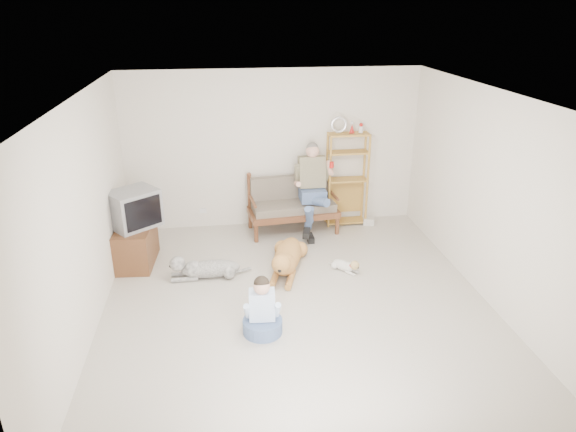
{
  "coord_description": "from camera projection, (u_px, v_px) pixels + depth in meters",
  "views": [
    {
      "loc": [
        -0.91,
        -5.72,
        3.65
      ],
      "look_at": [
        0.02,
        1.0,
        0.84
      ],
      "focal_mm": 32.0,
      "sensor_mm": 36.0,
      "label": 1
    }
  ],
  "objects": [
    {
      "name": "golden_retriever",
      "position": [
        286.0,
        258.0,
        7.54
      ],
      "size": [
        0.68,
        1.54,
        0.48
      ],
      "rotation": [
        0.0,
        0.0,
        -0.29
      ],
      "color": "#B87B3F",
      "rests_on": "ground"
    },
    {
      "name": "terrier",
      "position": [
        347.0,
        266.0,
        7.54
      ],
      "size": [
        0.41,
        0.46,
        0.21
      ],
      "rotation": [
        0.0,
        0.0,
        0.69
      ],
      "color": "silver",
      "rests_on": "ground"
    },
    {
      "name": "book_stack",
      "position": [
        369.0,
        221.0,
        9.15
      ],
      "size": [
        0.21,
        0.17,
        0.12
      ],
      "primitive_type": "cube",
      "rotation": [
        0.0,
        0.0,
        -0.2
      ],
      "color": "white",
      "rests_on": "ground"
    },
    {
      "name": "crt_tv",
      "position": [
        134.0,
        209.0,
        7.51
      ],
      "size": [
        0.85,
        0.83,
        0.55
      ],
      "rotation": [
        0.0,
        0.0,
        -0.9
      ],
      "color": "gray",
      "rests_on": "tv_stand"
    },
    {
      "name": "wall_front",
      "position": [
        356.0,
        347.0,
        3.71
      ],
      "size": [
        5.0,
        0.0,
        5.0
      ],
      "primitive_type": "plane",
      "rotation": [
        -1.57,
        0.0,
        0.0
      ],
      "color": "beige",
      "rests_on": "ground"
    },
    {
      "name": "wall_outlet",
      "position": [
        203.0,
        211.0,
        8.98
      ],
      "size": [
        0.12,
        0.02,
        0.08
      ],
      "primitive_type": "cube",
      "color": "silver",
      "rests_on": "ground"
    },
    {
      "name": "loveseat",
      "position": [
        293.0,
        203.0,
        8.79
      ],
      "size": [
        1.56,
        0.84,
        0.95
      ],
      "rotation": [
        0.0,
        0.0,
        0.09
      ],
      "color": "brown",
      "rests_on": "ground"
    },
    {
      "name": "shaggy_dog",
      "position": [
        203.0,
        268.0,
        7.35
      ],
      "size": [
        1.22,
        0.32,
        0.36
      ],
      "rotation": [
        0.0,
        0.0,
        -1.53
      ],
      "color": "silver",
      "rests_on": "ground"
    },
    {
      "name": "floor",
      "position": [
        297.0,
        304.0,
        6.74
      ],
      "size": [
        5.5,
        5.5,
        0.0
      ],
      "primitive_type": "plane",
      "color": "silver",
      "rests_on": "ground"
    },
    {
      "name": "etagere",
      "position": [
        347.0,
        178.0,
        8.91
      ],
      "size": [
        0.73,
        0.32,
        1.93
      ],
      "color": "#B8853A",
      "rests_on": "ground"
    },
    {
      "name": "tv_stand",
      "position": [
        136.0,
        245.0,
        7.7
      ],
      "size": [
        0.56,
        0.93,
        0.6
      ],
      "rotation": [
        0.0,
        0.0,
        -0.07
      ],
      "color": "brown",
      "rests_on": "ground"
    },
    {
      "name": "ceiling",
      "position": [
        299.0,
        96.0,
        5.71
      ],
      "size": [
        5.5,
        5.5,
        0.0
      ],
      "primitive_type": "plane",
      "rotation": [
        3.14,
        0.0,
        0.0
      ],
      "color": "white",
      "rests_on": "ground"
    },
    {
      "name": "wall_left",
      "position": [
        84.0,
        219.0,
        5.91
      ],
      "size": [
        0.0,
        5.5,
        5.5
      ],
      "primitive_type": "plane",
      "rotation": [
        1.57,
        0.0,
        1.57
      ],
      "color": "beige",
      "rests_on": "ground"
    },
    {
      "name": "man",
      "position": [
        312.0,
        195.0,
        8.55
      ],
      "size": [
        0.58,
        0.84,
        1.35
      ],
      "color": "slate",
      "rests_on": "loveseat"
    },
    {
      "name": "child",
      "position": [
        262.0,
        313.0,
        6.07
      ],
      "size": [
        0.48,
        0.48,
        0.75
      ],
      "rotation": [
        0.0,
        0.0,
        -0.06
      ],
      "color": "slate",
      "rests_on": "ground"
    },
    {
      "name": "wall_right",
      "position": [
        491.0,
        199.0,
        6.54
      ],
      "size": [
        0.0,
        5.5,
        5.5
      ],
      "primitive_type": "plane",
      "rotation": [
        1.57,
        0.0,
        -1.57
      ],
      "color": "beige",
      "rests_on": "ground"
    },
    {
      "name": "wall_back",
      "position": [
        273.0,
        150.0,
        8.74
      ],
      "size": [
        5.0,
        0.0,
        5.0
      ],
      "primitive_type": "plane",
      "rotation": [
        1.57,
        0.0,
        0.0
      ],
      "color": "beige",
      "rests_on": "ground"
    }
  ]
}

